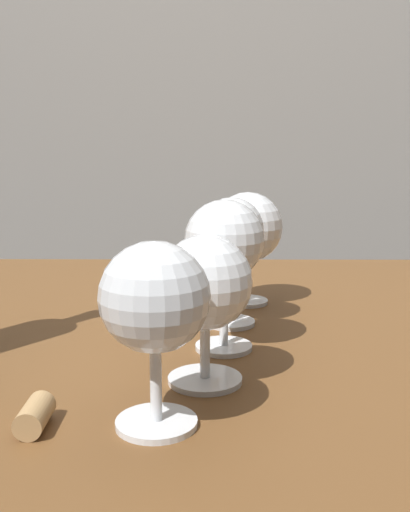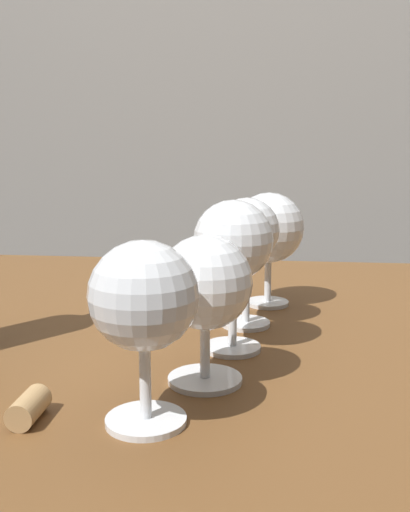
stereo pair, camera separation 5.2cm
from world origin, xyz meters
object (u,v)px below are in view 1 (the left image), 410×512
Objects in this scene: wine_glass_rose at (155,302)px; wine_glass_port at (248,229)px; wine_glass_white at (224,244)px; wine_glass_amber at (231,233)px; wine_glass_merlot at (205,287)px; cork at (35,415)px.

wine_glass_rose is 0.96× the size of wine_glass_port.
wine_glass_white reaches higher than wine_glass_amber.
wine_glass_port is (0.04, 0.18, -0.01)m from wine_glass_white.
wine_glass_rose reaches higher than wine_glass_merlot.
wine_glass_port is at bearing 78.99° from wine_glass_white.
wine_glass_rose is 0.91× the size of wine_glass_white.
wine_glass_merlot is 0.89× the size of wine_glass_amber.
wine_glass_amber is 0.10m from wine_glass_port.
wine_glass_white is 1.05× the size of wine_glass_port.
wine_glass_white is 3.73× the size of cork.
wine_glass_rose is 0.95× the size of wine_glass_amber.
wine_glass_amber is (0.01, 0.09, -0.00)m from wine_glass_white.
wine_glass_port reaches higher than cork.
cork is at bearing -129.36° from wine_glass_white.
cork is (-0.13, -0.09, -0.08)m from wine_glass_merlot.
wine_glass_white is (0.06, 0.17, 0.01)m from wine_glass_rose.
cork is (-0.15, -0.18, -0.10)m from wine_glass_white.
wine_glass_port is (0.05, 0.27, 0.01)m from wine_glass_merlot.
wine_glass_white reaches higher than cork.
wine_glass_merlot is at bearing -99.56° from wine_glass_amber.
wine_glass_white is 0.18m from wine_glass_port.
cork is at bearing -176.34° from wine_glass_rose.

